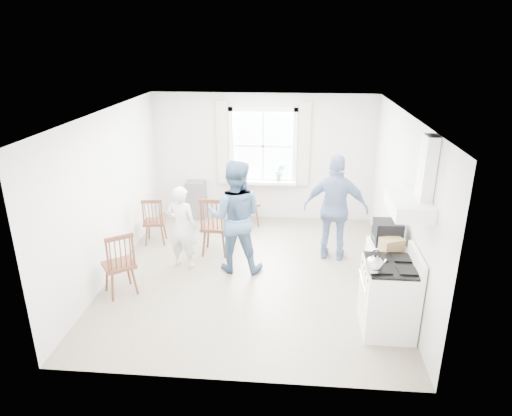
{
  "coord_description": "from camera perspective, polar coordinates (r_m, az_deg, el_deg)",
  "views": [
    {
      "loc": [
        0.64,
        -6.58,
        3.63
      ],
      "look_at": [
        0.05,
        0.2,
        1.07
      ],
      "focal_mm": 32.0,
      "sensor_mm": 36.0,
      "label": 1
    }
  ],
  "objects": [
    {
      "name": "potted_plant",
      "position": [
        9.31,
        2.99,
        4.42
      ],
      "size": [
        0.23,
        0.23,
        0.36
      ],
      "primitive_type": "imported",
      "rotation": [
        0.0,
        0.0,
        0.16
      ],
      "color": "#34763C",
      "rests_on": "window_assembly"
    },
    {
      "name": "person_left",
      "position": [
        7.55,
        -9.26,
        -2.41
      ],
      "size": [
        0.6,
        0.6,
        1.42
      ],
      "primitive_type": "imported",
      "rotation": [
        0.0,
        0.0,
        2.96
      ],
      "color": "silver",
      "rests_on": "ground"
    },
    {
      "name": "window_assembly",
      "position": [
        9.3,
        0.87,
        7.19
      ],
      "size": [
        1.88,
        0.24,
        1.7
      ],
      "color": "white",
      "rests_on": "room_shell"
    },
    {
      "name": "gas_stove",
      "position": [
        6.23,
        16.27,
        -10.59
      ],
      "size": [
        0.68,
        0.76,
        1.12
      ],
      "color": "white",
      "rests_on": "ground"
    },
    {
      "name": "person_right",
      "position": [
        7.77,
        9.92,
        -0.06
      ],
      "size": [
        1.23,
        1.23,
        1.84
      ],
      "primitive_type": "imported",
      "rotation": [
        0.0,
        0.0,
        2.99
      ],
      "color": "navy",
      "rests_on": "ground"
    },
    {
      "name": "range_hood",
      "position": [
        5.69,
        19.27,
        1.76
      ],
      "size": [
        0.45,
        0.76,
        0.94
      ],
      "color": "white",
      "rests_on": "room_shell"
    },
    {
      "name": "person_mid",
      "position": [
        7.29,
        -2.62,
        -1.1
      ],
      "size": [
        0.92,
        0.92,
        1.86
      ],
      "primitive_type": "imported",
      "rotation": [
        0.0,
        0.0,
        3.12
      ],
      "color": "#476384",
      "rests_on": "ground"
    },
    {
      "name": "shelf_unit",
      "position": [
        9.69,
        -7.5,
        1.01
      ],
      "size": [
        0.4,
        0.3,
        0.8
      ],
      "primitive_type": "cube",
      "color": "slate",
      "rests_on": "ground"
    },
    {
      "name": "stereo_stack",
      "position": [
        6.63,
        16.11,
        -2.95
      ],
      "size": [
        0.39,
        0.35,
        0.33
      ],
      "color": "black",
      "rests_on": "low_cabinet"
    },
    {
      "name": "kettle",
      "position": [
        5.73,
        14.58,
        -6.85
      ],
      "size": [
        0.21,
        0.21,
        0.3
      ],
      "color": "silver",
      "rests_on": "gas_stove"
    },
    {
      "name": "cardboard_box",
      "position": [
        6.44,
        16.59,
        -4.45
      ],
      "size": [
        0.35,
        0.3,
        0.19
      ],
      "primitive_type": "cube",
      "rotation": [
        0.0,
        0.0,
        0.38
      ],
      "color": "olive",
      "rests_on": "low_cabinet"
    },
    {
      "name": "room_shell",
      "position": [
        7.01,
        -0.58,
        1.24
      ],
      "size": [
        4.62,
        5.12,
        2.64
      ],
      "color": "gray",
      "rests_on": "ground"
    },
    {
      "name": "windsor_chair_c",
      "position": [
        6.93,
        -16.64,
        -6.05
      ],
      "size": [
        0.59,
        0.59,
        1.02
      ],
      "color": "#4E2719",
      "rests_on": "ground"
    },
    {
      "name": "windsor_chair_d",
      "position": [
        9.09,
        -1.86,
        1.39
      ],
      "size": [
        0.59,
        0.6,
        1.04
      ],
      "color": "#4E2719",
      "rests_on": "ground"
    },
    {
      "name": "windsor_chair_a",
      "position": [
        8.5,
        -12.7,
        -1.07
      ],
      "size": [
        0.43,
        0.42,
        0.91
      ],
      "color": "#4E2719",
      "rests_on": "ground"
    },
    {
      "name": "low_cabinet",
      "position": [
        6.86,
        15.76,
        -7.82
      ],
      "size": [
        0.5,
        0.55,
        0.9
      ],
      "primitive_type": "cube",
      "color": "white",
      "rests_on": "ground"
    },
    {
      "name": "windsor_chair_b",
      "position": [
        7.88,
        -5.32,
        -1.55
      ],
      "size": [
        0.48,
        0.47,
        1.09
      ],
      "color": "#4E2719",
      "rests_on": "ground"
    }
  ]
}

